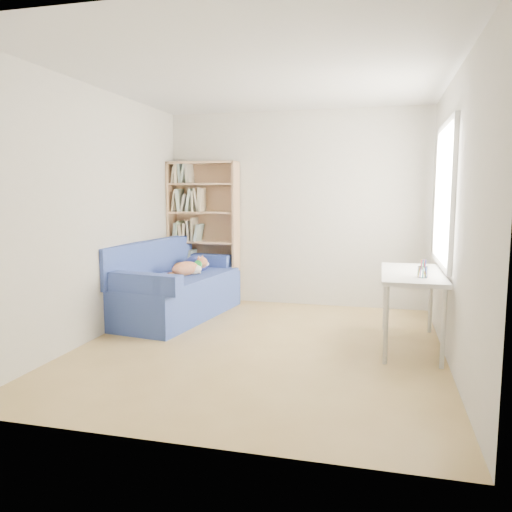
{
  "coord_description": "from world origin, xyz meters",
  "views": [
    {
      "loc": [
        1.13,
        -4.67,
        1.53
      ],
      "look_at": [
        -0.15,
        0.44,
        0.85
      ],
      "focal_mm": 35.0,
      "sensor_mm": 36.0,
      "label": 1
    }
  ],
  "objects_px": {
    "bookshelf": "(204,238)",
    "desk": "(412,279)",
    "sofa": "(173,289)",
    "pen_cup": "(423,271)"
  },
  "relations": [
    {
      "from": "sofa",
      "to": "pen_cup",
      "type": "bearing_deg",
      "value": -8.67
    },
    {
      "from": "bookshelf",
      "to": "desk",
      "type": "distance_m",
      "value": 3.08
    },
    {
      "from": "desk",
      "to": "sofa",
      "type": "bearing_deg",
      "value": 168.56
    },
    {
      "from": "bookshelf",
      "to": "sofa",
      "type": "bearing_deg",
      "value": -94.55
    },
    {
      "from": "sofa",
      "to": "bookshelf",
      "type": "height_order",
      "value": "bookshelf"
    },
    {
      "from": "desk",
      "to": "pen_cup",
      "type": "distance_m",
      "value": 0.34
    },
    {
      "from": "sofa",
      "to": "desk",
      "type": "xyz_separation_m",
      "value": [
        2.77,
        -0.56,
        0.33
      ]
    },
    {
      "from": "bookshelf",
      "to": "pen_cup",
      "type": "xyz_separation_m",
      "value": [
        2.77,
        -1.77,
        -0.08
      ]
    },
    {
      "from": "sofa",
      "to": "bookshelf",
      "type": "relative_size",
      "value": 1.03
    },
    {
      "from": "sofa",
      "to": "bookshelf",
      "type": "xyz_separation_m",
      "value": [
        0.07,
        0.91,
        0.54
      ]
    }
  ]
}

